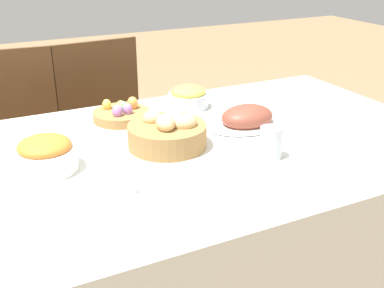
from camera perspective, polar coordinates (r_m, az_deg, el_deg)
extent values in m
cube|color=silver|center=(1.77, -0.39, -11.69)|extent=(1.81, 1.05, 0.77)
cylinder|color=brown|center=(2.24, -11.16, -9.03)|extent=(0.03, 0.03, 0.43)
cylinder|color=brown|center=(2.37, -2.32, -6.62)|extent=(0.03, 0.03, 0.43)
cylinder|color=brown|center=(2.57, -14.19, -4.91)|extent=(0.03, 0.03, 0.43)
cylinder|color=brown|center=(2.68, -6.29, -3.02)|extent=(0.03, 0.03, 0.43)
cube|color=brown|center=(2.36, -8.82, -1.00)|extent=(0.45, 0.45, 0.02)
cube|color=brown|center=(2.45, -11.00, 6.20)|extent=(0.42, 0.05, 0.50)
cylinder|color=brown|center=(2.23, -13.53, -9.55)|extent=(0.03, 0.03, 0.43)
cylinder|color=brown|center=(2.56, -14.95, -5.07)|extent=(0.03, 0.03, 0.43)
cube|color=brown|center=(2.28, -19.65, -3.03)|extent=(0.45, 0.45, 0.02)
cube|color=brown|center=(2.38, -20.79, 4.58)|extent=(0.42, 0.05, 0.50)
cylinder|color=#9E7542|center=(1.56, -2.94, 1.01)|extent=(0.26, 0.26, 0.08)
ellipsoid|color=#E0C184|center=(1.60, -1.91, 3.32)|extent=(0.10, 0.10, 0.06)
ellipsoid|color=#E0C184|center=(1.55, -2.26, 2.83)|extent=(0.10, 0.09, 0.05)
ellipsoid|color=#E0C184|center=(1.53, -1.24, 2.46)|extent=(0.06, 0.06, 0.06)
ellipsoid|color=#E0C184|center=(1.58, -4.70, 3.12)|extent=(0.08, 0.08, 0.05)
ellipsoid|color=#E0C184|center=(1.53, -0.62, 2.61)|extent=(0.10, 0.09, 0.05)
ellipsoid|color=#E0C184|center=(1.51, -3.17, 2.52)|extent=(0.07, 0.09, 0.05)
cylinder|color=#9E7542|center=(1.81, -8.36, 3.37)|extent=(0.21, 0.21, 0.03)
ellipsoid|color=#F29E4C|center=(1.83, -7.06, 4.79)|extent=(0.04, 0.04, 0.05)
ellipsoid|color=#F4D151|center=(1.80, -8.42, 4.39)|extent=(0.04, 0.04, 0.05)
ellipsoid|color=#B27AD1|center=(1.75, -8.83, 3.85)|extent=(0.04, 0.04, 0.05)
ellipsoid|color=#F4D151|center=(1.84, -10.07, 4.60)|extent=(0.03, 0.03, 0.04)
ellipsoid|color=#B27AD1|center=(1.77, -7.62, 4.09)|extent=(0.03, 0.03, 0.04)
ellipsoid|color=#7FCC7A|center=(1.80, -8.18, 4.35)|extent=(0.04, 0.04, 0.05)
ellipsoid|color=white|center=(1.75, 6.51, 2.34)|extent=(0.30, 0.21, 0.01)
ellipsoid|color=brown|center=(1.74, 6.56, 3.22)|extent=(0.20, 0.15, 0.09)
cylinder|color=white|center=(1.46, -16.90, -1.76)|extent=(0.18, 0.18, 0.07)
ellipsoid|color=orange|center=(1.45, -17.10, -0.21)|extent=(0.15, 0.15, 0.05)
cylinder|color=silver|center=(1.93, -0.45, 5.19)|extent=(0.16, 0.16, 0.06)
ellipsoid|color=#F4DB4C|center=(1.92, -0.45, 6.23)|extent=(0.14, 0.14, 0.05)
cylinder|color=white|center=(1.29, 4.02, -5.70)|extent=(0.24, 0.24, 0.01)
cube|color=#B7B7BC|center=(1.23, -1.93, -7.28)|extent=(0.02, 0.20, 0.00)
cube|color=#B7B7BC|center=(1.36, 9.36, -4.40)|extent=(0.02, 0.20, 0.00)
cube|color=#B7B7BC|center=(1.38, 10.39, -4.12)|extent=(0.02, 0.20, 0.00)
cylinder|color=silver|center=(1.49, 9.33, 0.16)|extent=(0.07, 0.07, 0.10)
cube|color=white|center=(1.30, -9.90, -5.09)|extent=(0.13, 0.08, 0.03)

